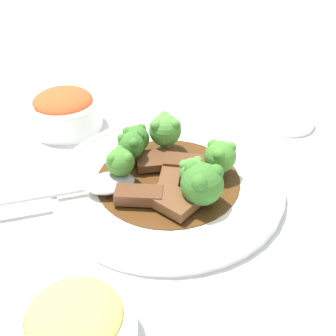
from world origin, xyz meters
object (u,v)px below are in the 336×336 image
(beef_strip_0, at_px, (155,161))
(broccoli_floret_4, at_px, (165,129))
(sauce_dish, at_px, (288,120))
(broccoli_floret_5, at_px, (202,183))
(broccoli_floret_1, at_px, (120,162))
(broccoli_floret_3, at_px, (193,171))
(beef_strip_2, at_px, (139,195))
(broccoli_floret_6, at_px, (136,138))
(beef_strip_1, at_px, (172,200))
(broccoli_floret_2, at_px, (220,156))
(beef_strip_4, at_px, (192,164))
(beef_strip_3, at_px, (169,182))
(side_bowl_kimchi, at_px, (64,110))
(serving_spoon, at_px, (97,185))
(side_bowl_appetizer, at_px, (76,324))
(broccoli_floret_0, at_px, (131,145))
(main_plate, at_px, (168,183))

(beef_strip_0, relative_size, broccoli_floret_4, 1.25)
(beef_strip_0, distance_m, sauce_dish, 0.25)
(beef_strip_0, bearing_deg, broccoli_floret_5, 13.07)
(broccoli_floret_1, relative_size, broccoli_floret_4, 0.89)
(broccoli_floret_3, bearing_deg, broccoli_floret_4, 176.19)
(beef_strip_2, height_order, broccoli_floret_6, broccoli_floret_6)
(beef_strip_1, xyz_separation_m, broccoli_floret_2, (-0.03, 0.08, 0.02))
(broccoli_floret_1, height_order, sauce_dish, broccoli_floret_1)
(broccoli_floret_1, relative_size, broccoli_floret_2, 1.02)
(beef_strip_1, bearing_deg, beef_strip_0, 170.82)
(beef_strip_1, bearing_deg, beef_strip_4, 135.53)
(beef_strip_3, xyz_separation_m, beef_strip_4, (-0.02, 0.04, 0.00))
(side_bowl_kimchi, bearing_deg, serving_spoon, -2.29)
(beef_strip_2, relative_size, broccoli_floret_3, 1.40)
(broccoli_floret_4, distance_m, broccoli_floret_5, 0.12)
(beef_strip_4, distance_m, side_bowl_appetizer, 0.27)
(beef_strip_4, height_order, broccoli_floret_3, broccoli_floret_3)
(beef_strip_0, distance_m, broccoli_floret_5, 0.10)
(beef_strip_2, xyz_separation_m, broccoli_floret_2, (-0.01, 0.12, 0.02))
(beef_strip_3, distance_m, side_bowl_kimchi, 0.24)
(broccoli_floret_2, bearing_deg, beef_strip_3, -91.40)
(broccoli_floret_0, xyz_separation_m, broccoli_floret_5, (0.11, 0.05, -0.00))
(beef_strip_0, relative_size, beef_strip_1, 0.94)
(beef_strip_4, distance_m, broccoli_floret_6, 0.09)
(broccoli_floret_4, bearing_deg, beef_strip_1, -20.10)
(broccoli_floret_2, relative_size, side_bowl_kimchi, 0.40)
(broccoli_floret_0, bearing_deg, sauce_dish, 95.13)
(broccoli_floret_1, xyz_separation_m, broccoli_floret_5, (0.08, 0.07, -0.00))
(broccoli_floret_6, bearing_deg, main_plate, 13.41)
(broccoli_floret_0, xyz_separation_m, serving_spoon, (0.03, -0.06, -0.02))
(broccoli_floret_4, relative_size, sauce_dish, 0.64)
(beef_strip_2, bearing_deg, broccoli_floret_4, 140.49)
(sauce_dish, bearing_deg, serving_spoon, -80.04)
(beef_strip_0, height_order, serving_spoon, serving_spoon)
(beef_strip_0, xyz_separation_m, broccoli_floret_2, (0.05, 0.07, 0.02))
(beef_strip_4, height_order, broccoli_floret_0, broccoli_floret_0)
(beef_strip_3, distance_m, serving_spoon, 0.09)
(beef_strip_3, relative_size, broccoli_floret_6, 1.69)
(beef_strip_0, xyz_separation_m, side_bowl_kimchi, (-0.18, -0.08, 0.01))
(serving_spoon, bearing_deg, broccoli_floret_0, 119.96)
(beef_strip_2, distance_m, broccoli_floret_5, 0.08)
(beef_strip_3, bearing_deg, broccoli_floret_6, -172.50)
(side_bowl_kimchi, bearing_deg, broccoli_floret_5, 20.30)
(beef_strip_1, relative_size, broccoli_floret_0, 1.47)
(broccoli_floret_1, distance_m, broccoli_floret_3, 0.09)
(beef_strip_0, xyz_separation_m, broccoli_floret_6, (-0.04, -0.01, 0.02))
(beef_strip_4, height_order, broccoli_floret_5, broccoli_floret_5)
(broccoli_floret_6, bearing_deg, broccoli_floret_2, 43.39)
(beef_strip_4, xyz_separation_m, serving_spoon, (-0.01, -0.13, -0.00))
(broccoli_floret_6, distance_m, side_bowl_appetizer, 0.29)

